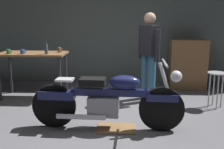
# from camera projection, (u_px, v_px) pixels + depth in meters

# --- Properties ---
(ground_plane) EXTENTS (12.00, 12.00, 0.00)m
(ground_plane) POSITION_uv_depth(u_px,v_px,m) (111.00, 128.00, 3.91)
(ground_plane) COLOR slate
(back_wall) EXTENTS (8.00, 0.12, 3.10)m
(back_wall) POSITION_uv_depth(u_px,v_px,m) (117.00, 18.00, 6.31)
(back_wall) COLOR #56605B
(back_wall) RESTS_ON ground_plane
(workbench) EXTENTS (1.30, 0.64, 0.90)m
(workbench) POSITION_uv_depth(u_px,v_px,m) (33.00, 58.00, 5.26)
(workbench) COLOR brown
(workbench) RESTS_ON ground_plane
(motorcycle) EXTENTS (2.19, 0.60, 1.00)m
(motorcycle) POSITION_uv_depth(u_px,v_px,m) (108.00, 99.00, 3.80)
(motorcycle) COLOR black
(motorcycle) RESTS_ON ground_plane
(person_standing) EXTENTS (0.39, 0.49, 1.67)m
(person_standing) POSITION_uv_depth(u_px,v_px,m) (149.00, 53.00, 5.04)
(person_standing) COLOR #376683
(person_standing) RESTS_ON ground_plane
(shop_stool) EXTENTS (0.32, 0.32, 0.64)m
(shop_stool) POSITION_uv_depth(u_px,v_px,m) (216.00, 80.00, 4.69)
(shop_stool) COLOR #B2B2B7
(shop_stool) RESTS_ON ground_plane
(wooden_dresser) EXTENTS (0.80, 0.47, 1.10)m
(wooden_dresser) POSITION_uv_depth(u_px,v_px,m) (187.00, 64.00, 5.96)
(wooden_dresser) COLOR brown
(wooden_dresser) RESTS_ON ground_plane
(drip_tray) EXTENTS (0.56, 0.40, 0.01)m
(drip_tray) POSITION_uv_depth(u_px,v_px,m) (116.00, 128.00, 3.89)
(drip_tray) COLOR olive
(drip_tray) RESTS_ON ground_plane
(mug_blue_enamel) EXTENTS (0.11, 0.07, 0.09)m
(mug_blue_enamel) POSITION_uv_depth(u_px,v_px,m) (23.00, 52.00, 5.05)
(mug_blue_enamel) COLOR #2D51AD
(mug_blue_enamel) RESTS_ON workbench
(mug_brown_stoneware) EXTENTS (0.10, 0.07, 0.10)m
(mug_brown_stoneware) POSITION_uv_depth(u_px,v_px,m) (60.00, 50.00, 5.28)
(mug_brown_stoneware) COLOR brown
(mug_brown_stoneware) RESTS_ON workbench
(mug_green_speckled) EXTENTS (0.11, 0.07, 0.09)m
(mug_green_speckled) POSITION_uv_depth(u_px,v_px,m) (9.00, 52.00, 5.07)
(mug_green_speckled) COLOR #3D7F4C
(mug_green_speckled) RESTS_ON workbench
(bottle) EXTENTS (0.06, 0.06, 0.24)m
(bottle) POSITION_uv_depth(u_px,v_px,m) (46.00, 49.00, 5.02)
(bottle) COLOR #3F4C59
(bottle) RESTS_ON workbench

